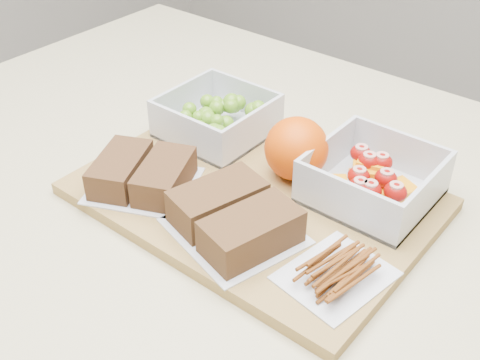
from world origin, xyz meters
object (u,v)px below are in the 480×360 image
at_px(cutting_board, 254,196).
at_px(fruit_container, 372,181).
at_px(grape_container, 219,118).
at_px(sandwich_bag_left, 143,174).
at_px(pretzel_bag, 337,268).
at_px(orange, 296,149).
at_px(sandwich_bag_center, 234,217).

distance_m(cutting_board, fruit_container, 0.15).
height_order(grape_container, sandwich_bag_left, grape_container).
relative_size(cutting_board, fruit_container, 3.00).
distance_m(cutting_board, grape_container, 0.15).
relative_size(cutting_board, pretzel_bag, 3.39).
bearing_deg(grape_container, pretzel_bag, -26.75).
xyz_separation_m(orange, pretzel_bag, (0.14, -0.12, -0.03)).
bearing_deg(sandwich_bag_center, grape_container, 135.19).
bearing_deg(orange, sandwich_bag_center, -85.58).
relative_size(cutting_board, sandwich_bag_left, 2.61).
distance_m(cutting_board, orange, 0.08).
height_order(grape_container, orange, orange).
bearing_deg(orange, cutting_board, -107.69).
xyz_separation_m(fruit_container, pretzel_bag, (0.04, -0.15, -0.01)).
bearing_deg(fruit_container, orange, -167.75).
bearing_deg(pretzel_bag, grape_container, 153.25).
bearing_deg(grape_container, sandwich_bag_left, -86.27).
height_order(orange, sandwich_bag_center, orange).
distance_m(fruit_container, pretzel_bag, 0.15).
height_order(fruit_container, sandwich_bag_center, fruit_container).
relative_size(cutting_board, orange, 5.17).
bearing_deg(orange, grape_container, 172.94).
xyz_separation_m(orange, sandwich_bag_center, (0.01, -0.14, -0.02)).
bearing_deg(cutting_board, pretzel_bag, -22.04).
xyz_separation_m(sandwich_bag_left, pretzel_bag, (0.27, 0.02, -0.01)).
bearing_deg(pretzel_bag, fruit_container, 105.54).
distance_m(fruit_container, orange, 0.10).
distance_m(orange, pretzel_bag, 0.19).
relative_size(grape_container, pretzel_bag, 1.09).
xyz_separation_m(fruit_container, sandwich_bag_center, (-0.09, -0.16, -0.00)).
relative_size(fruit_container, pretzel_bag, 1.13).
relative_size(cutting_board, sandwich_bag_center, 2.50).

